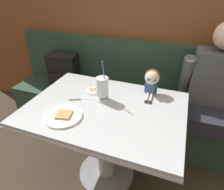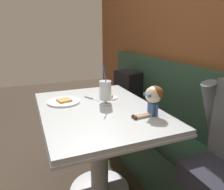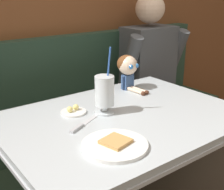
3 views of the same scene
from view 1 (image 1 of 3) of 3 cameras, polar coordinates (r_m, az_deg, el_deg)
The scene contains 10 objects.
wood_panel_wall at distance 1.98m, azimuth 7.97°, elevation 21.81°, with size 4.40×0.08×2.40m, color brown.
booth_bench at distance 2.09m, azimuth 4.68°, elevation -3.48°, with size 2.60×0.48×1.00m.
diner_table at distance 1.49m, azimuth -1.91°, elevation -9.59°, with size 1.11×0.81×0.74m.
toast_plate at distance 1.30m, azimuth -14.20°, elevation -6.00°, with size 0.25×0.25×0.03m.
milkshake_glass at distance 1.39m, azimuth -2.90°, elevation 2.22°, with size 0.10×0.10×0.32m.
butter_saucer at distance 1.55m, azimuth -5.63°, elevation 1.40°, with size 0.12×0.12×0.04m.
butter_knife at distance 1.46m, azimuth -9.69°, elevation -1.12°, with size 0.22×0.12×0.01m.
seated_doll at distance 1.49m, azimuth 11.73°, elevation 4.72°, with size 0.12×0.22×0.20m.
backpack at distance 2.19m, azimuth -14.15°, elevation 7.30°, with size 0.33×0.28×0.41m.
diner_patron at distance 1.82m, azimuth 27.80°, elevation 2.23°, with size 0.55×0.48×0.81m.
Camera 1 is at (0.44, -0.86, 1.52)m, focal length 30.96 mm.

